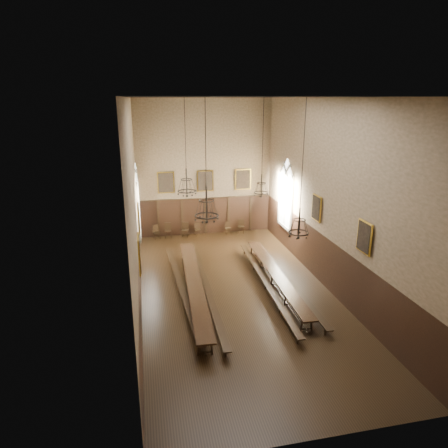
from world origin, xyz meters
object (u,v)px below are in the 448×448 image
object	(u,v)px
chair_5	(228,230)
chair_6	(241,229)
bench_right_outer	(286,280)
chandelier_back_left	(187,186)
table_right	(276,279)
chair_3	(198,232)
chandelier_back_right	(261,186)
chair_1	(168,233)
bench_right_inner	(265,283)
table_left	(194,289)
chair_0	(157,235)
bench_left_inner	(207,290)
bench_left_outer	(181,289)
chair_2	(185,232)
chandelier_front_right	(299,224)
chandelier_front_left	(207,209)

from	to	relation	value
chair_5	chair_6	distance (m)	0.94
bench_right_outer	chandelier_back_left	distance (m)	6.93
table_right	chair_3	xyz separation A→B (m)	(-2.69, 8.38, -0.09)
bench_right_outer	chandelier_back_right	bearing A→B (deg)	105.02
chair_1	chair_6	xyz separation A→B (m)	(5.04, -0.03, -0.01)
bench_right_inner	table_left	bearing A→B (deg)	-179.15
chair_1	bench_right_outer	bearing A→B (deg)	-54.94
bench_right_outer	chair_0	xyz separation A→B (m)	(-6.04, 8.35, -0.00)
chair_1	chandelier_back_left	size ratio (longest dim) A/B	0.21
table_left	bench_left_inner	xyz separation A→B (m)	(0.59, -0.09, -0.10)
table_left	bench_left_outer	bearing A→B (deg)	154.70
chair_5	chair_6	size ratio (longest dim) A/B	0.90
bench_right_inner	bench_right_outer	bearing A→B (deg)	9.19
table_right	bench_right_outer	world-z (taller)	table_right
chair_3	chandelier_back_right	distance (m)	7.76
bench_right_inner	chair_2	xyz separation A→B (m)	(-2.95, 8.57, 0.00)
chair_1	chandelier_front_right	world-z (taller)	chandelier_front_right
chair_6	chandelier_back_left	bearing A→B (deg)	-114.13
table_right	bench_right_outer	size ratio (longest dim) A/B	0.93
table_left	table_right	size ratio (longest dim) A/B	1.11
chandelier_back_left	chandelier_front_right	xyz separation A→B (m)	(3.87, -5.56, -0.58)
bench_right_inner	chair_1	distance (m)	9.52
chandelier_back_left	chair_0	bearing A→B (deg)	104.92
table_right	chandelier_back_right	bearing A→B (deg)	92.47
chandelier_front_right	chair_0	bearing A→B (deg)	115.70
chair_0	chair_5	world-z (taller)	chair_0
bench_right_outer	chair_1	bearing A→B (deg)	122.04
chandelier_front_left	table_right	bearing A→B (deg)	34.78
bench_right_outer	chandelier_front_left	world-z (taller)	chandelier_front_left
table_left	chair_5	world-z (taller)	chair_5
chandelier_front_left	chandelier_back_left	bearing A→B (deg)	91.32
bench_right_outer	chair_0	distance (m)	10.31
chair_2	chair_6	distance (m)	3.89
chair_1	chair_5	world-z (taller)	chair_1
table_left	bench_left_outer	distance (m)	0.65
chair_2	chandelier_front_right	world-z (taller)	chandelier_front_right
chair_2	chair_3	bearing A→B (deg)	18.59
bench_left_outer	chair_5	distance (m)	9.21
chandelier_back_right	chandelier_front_right	size ratio (longest dim) A/B	0.91
chandelier_front_right	bench_right_inner	bearing A→B (deg)	100.70
chandelier_back_right	bench_left_inner	bearing A→B (deg)	-140.42
bench_right_outer	chair_5	xyz separation A→B (m)	(-1.15, 8.29, -0.02)
chair_0	chair_5	bearing A→B (deg)	-17.81
chair_3	chair_6	size ratio (longest dim) A/B	0.94
bench_right_inner	chair_3	bearing A→B (deg)	103.64
table_left	chandelier_back_left	size ratio (longest dim) A/B	2.15
bench_right_inner	bench_right_outer	world-z (taller)	bench_right_inner
bench_left_inner	table_right	bearing A→B (deg)	5.72
bench_right_inner	chair_1	xyz separation A→B (m)	(-4.09, 8.60, 0.01)
bench_right_inner	bench_right_outer	xyz separation A→B (m)	(1.17, 0.19, -0.01)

